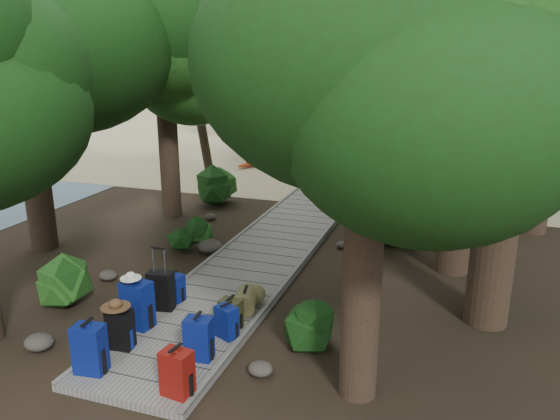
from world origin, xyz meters
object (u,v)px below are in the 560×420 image
(kayak, at_px, (251,163))
(sun_lounger, at_px, (437,168))
(backpack_left_b, at_px, (120,327))
(lone_suitcase_on_sand, at_px, (352,176))
(backpack_right_b, at_px, (199,336))
(duffel_right_khaki, at_px, (246,300))
(backpack_left_d, at_px, (174,286))
(backpack_left_a, at_px, (90,346))
(suitcase_on_boardwalk, at_px, (161,291))
(backpack_left_c, at_px, (137,302))
(backpack_right_a, at_px, (177,371))
(backpack_right_d, at_px, (231,312))
(backpack_right_c, at_px, (227,320))

(kayak, height_order, sun_lounger, sun_lounger)
(backpack_left_b, height_order, lone_suitcase_on_sand, backpack_left_b)
(backpack_left_b, bearing_deg, lone_suitcase_on_sand, 77.85)
(backpack_right_b, relative_size, duffel_right_khaki, 1.23)
(backpack_left_b, relative_size, backpack_left_d, 1.24)
(backpack_left_a, distance_m, lone_suitcase_on_sand, 12.42)
(sun_lounger, bearing_deg, backpack_left_d, -128.58)
(suitcase_on_boardwalk, xyz_separation_m, kayak, (-3.06, 11.92, -0.29))
(backpack_right_b, relative_size, kayak, 0.23)
(suitcase_on_boardwalk, xyz_separation_m, sun_lounger, (3.89, 12.58, -0.16))
(kayak, bearing_deg, backpack_left_d, -52.99)
(backpack_right_b, xyz_separation_m, kayak, (-4.39, 13.12, -0.30))
(backpack_left_c, bearing_deg, sun_lounger, 81.93)
(backpack_left_a, xyz_separation_m, kayak, (-3.12, 13.92, -0.34))
(suitcase_on_boardwalk, bearing_deg, backpack_left_d, 74.50)
(lone_suitcase_on_sand, bearing_deg, backpack_left_d, -84.55)
(backpack_right_b, relative_size, suitcase_on_boardwalk, 1.03)
(backpack_right_a, relative_size, backpack_right_d, 1.32)
(backpack_left_d, distance_m, backpack_right_c, 1.69)
(backpack_right_b, xyz_separation_m, suitcase_on_boardwalk, (-1.34, 1.20, -0.01))
(backpack_left_a, height_order, backpack_right_c, backpack_left_a)
(backpack_left_b, height_order, backpack_left_c, backpack_left_c)
(backpack_left_d, distance_m, backpack_right_d, 1.49)
(backpack_left_b, bearing_deg, backpack_right_b, -1.53)
(backpack_left_a, height_order, backpack_right_b, backpack_left_a)
(backpack_right_b, distance_m, backpack_right_d, 1.01)
(backpack_left_b, height_order, backpack_right_a, backpack_right_a)
(backpack_right_d, bearing_deg, backpack_right_b, -87.88)
(backpack_right_d, bearing_deg, duffel_right_khaki, 95.14)
(backpack_left_c, bearing_deg, backpack_right_d, 26.21)
(backpack_left_a, distance_m, backpack_left_c, 1.35)
(backpack_left_b, height_order, kayak, backpack_left_b)
(backpack_left_d, xyz_separation_m, backpack_right_a, (1.44, -2.45, 0.08))
(backpack_left_b, distance_m, sun_lounger, 14.40)
(backpack_left_d, xyz_separation_m, backpack_right_c, (1.43, -0.88, 0.01))
(backpack_left_c, relative_size, suitcase_on_boardwalk, 1.26)
(backpack_left_d, relative_size, suitcase_on_boardwalk, 0.80)
(backpack_right_c, bearing_deg, suitcase_on_boardwalk, -174.86)
(backpack_right_c, bearing_deg, backpack_right_b, -76.20)
(backpack_left_c, bearing_deg, backpack_left_b, -71.35)
(backpack_right_a, xyz_separation_m, lone_suitcase_on_sand, (-0.25, 12.44, -0.16))
(backpack_left_c, xyz_separation_m, backpack_right_b, (1.37, -0.54, -0.08))
(backpack_right_b, xyz_separation_m, backpack_right_c, (0.13, 0.69, -0.07))
(backpack_left_a, relative_size, sun_lounger, 0.44)
(sun_lounger, bearing_deg, backpack_right_d, -122.05)
(suitcase_on_boardwalk, distance_m, lone_suitcase_on_sand, 10.43)
(duffel_right_khaki, bearing_deg, lone_suitcase_on_sand, 77.27)
(backpack_left_b, height_order, duffel_right_khaki, backpack_left_b)
(backpack_left_a, bearing_deg, backpack_left_c, 87.31)
(backpack_right_b, bearing_deg, lone_suitcase_on_sand, 84.96)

